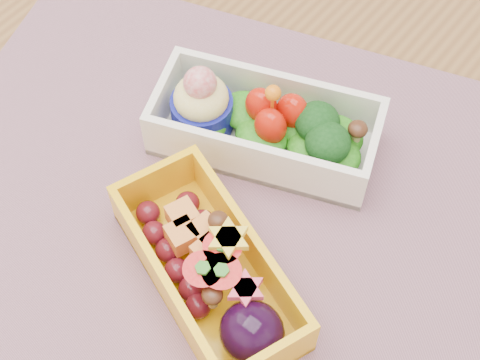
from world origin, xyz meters
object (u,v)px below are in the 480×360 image
Objects in this scene: table at (218,280)px; bento_white at (264,126)px; placemat at (229,204)px; bento_yellow at (211,270)px.

bento_white is at bearing 102.12° from table.
bento_white reaches higher than table.
placemat is 0.08m from bento_yellow.
table is 6.14× the size of bento_yellow.
bento_yellow is at bearing -89.78° from bento_white.
table is 0.16m from bento_white.
bento_white reaches higher than placemat.
placemat is at bearing 101.80° from table.
placemat is 0.07m from bento_white.
bento_yellow is at bearing -61.76° from placemat.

